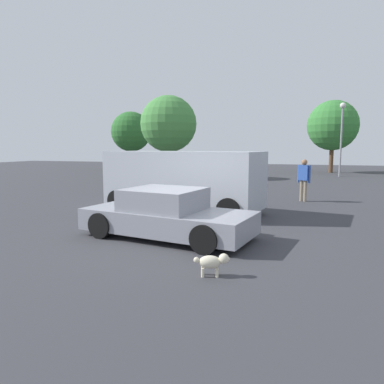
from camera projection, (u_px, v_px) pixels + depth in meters
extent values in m
plane|color=#38383D|center=(173.00, 238.00, 8.74)|extent=(80.00, 80.00, 0.00)
cube|color=gray|center=(168.00, 220.00, 8.82)|extent=(4.49, 2.50, 0.53)
cube|color=gray|center=(164.00, 199.00, 8.80)|extent=(2.04, 1.93, 0.53)
cube|color=slate|center=(194.00, 201.00, 8.42)|extent=(0.32, 1.51, 0.44)
cube|color=slate|center=(137.00, 197.00, 9.19)|extent=(0.32, 1.51, 0.44)
cylinder|color=black|center=(233.00, 224.00, 8.93)|extent=(0.67, 0.33, 0.64)
cylinder|color=black|center=(204.00, 239.00, 7.44)|extent=(0.67, 0.33, 0.64)
cylinder|color=black|center=(141.00, 214.00, 10.24)|extent=(0.67, 0.33, 0.64)
cylinder|color=black|center=(101.00, 225.00, 8.74)|extent=(0.67, 0.33, 0.64)
ellipsoid|color=beige|center=(210.00, 262.00, 6.17)|extent=(0.44, 0.33, 0.23)
sphere|color=beige|center=(224.00, 259.00, 6.16)|extent=(0.18, 0.18, 0.18)
sphere|color=beige|center=(227.00, 259.00, 6.16)|extent=(0.08, 0.08, 0.08)
cylinder|color=beige|center=(217.00, 270.00, 6.25)|extent=(0.06, 0.06, 0.15)
cylinder|color=beige|center=(217.00, 273.00, 6.13)|extent=(0.06, 0.06, 0.15)
cylinder|color=beige|center=(203.00, 270.00, 6.26)|extent=(0.06, 0.06, 0.15)
cylinder|color=beige|center=(203.00, 273.00, 6.14)|extent=(0.06, 0.06, 0.15)
sphere|color=beige|center=(196.00, 260.00, 6.18)|extent=(0.10, 0.10, 0.10)
cube|color=#B2B7C1|center=(183.00, 179.00, 12.17)|extent=(5.62, 2.89, 1.88)
cube|color=slate|center=(258.00, 169.00, 10.92)|extent=(0.34, 1.70, 0.75)
cylinder|color=black|center=(249.00, 202.00, 12.17)|extent=(0.79, 0.37, 0.76)
cylinder|color=black|center=(229.00, 210.00, 10.48)|extent=(0.79, 0.37, 0.76)
cylinder|color=black|center=(149.00, 194.00, 14.07)|extent=(0.79, 0.37, 0.76)
cylinder|color=black|center=(118.00, 201.00, 12.37)|extent=(0.79, 0.37, 0.76)
cylinder|color=gray|center=(301.00, 191.00, 14.75)|extent=(0.13, 0.13, 0.88)
cylinder|color=gray|center=(305.00, 191.00, 14.64)|extent=(0.13, 0.13, 0.88)
cube|color=#3359B2|center=(304.00, 173.00, 14.60)|extent=(0.46, 0.39, 0.62)
cylinder|color=#3359B2|center=(299.00, 174.00, 14.77)|extent=(0.09, 0.09, 0.73)
cylinder|color=#3359B2|center=(309.00, 174.00, 14.44)|extent=(0.09, 0.09, 0.73)
sphere|color=#936B4C|center=(304.00, 162.00, 14.55)|extent=(0.24, 0.24, 0.24)
cylinder|color=gray|center=(341.00, 142.00, 26.81)|extent=(0.14, 0.14, 5.20)
sphere|color=silver|center=(343.00, 106.00, 26.47)|extent=(0.44, 0.44, 0.44)
cylinder|color=brown|center=(132.00, 158.00, 36.98)|extent=(0.32, 0.32, 2.30)
sphere|color=#2D6B2D|center=(131.00, 132.00, 36.64)|extent=(4.11, 4.11, 4.11)
cylinder|color=brown|center=(331.00, 158.00, 31.22)|extent=(0.36, 0.36, 2.50)
sphere|color=#387F38|center=(333.00, 125.00, 30.85)|extent=(4.35, 4.35, 4.35)
cylinder|color=brown|center=(169.00, 162.00, 25.75)|extent=(0.29, 0.29, 2.39)
sphere|color=#478C42|center=(169.00, 124.00, 25.41)|extent=(4.04, 4.04, 4.04)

